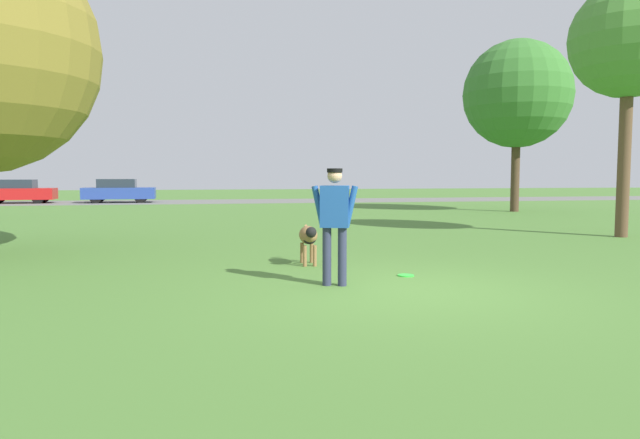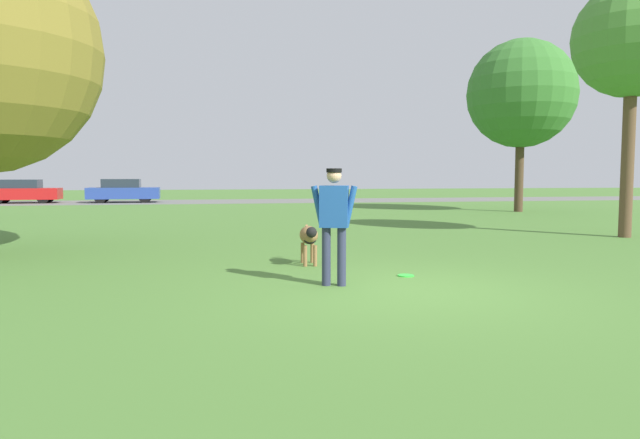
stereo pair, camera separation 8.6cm
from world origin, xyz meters
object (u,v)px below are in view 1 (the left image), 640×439
(tree_far_right, at_px, (517,94))
(frisbee, at_px, (406,275))
(dog, at_px, (309,237))
(tree_near_right, at_px, (629,41))
(parked_car_blue, at_px, (119,191))
(parked_car_red, at_px, (17,192))
(person, at_px, (335,216))

(tree_far_right, bearing_deg, frisbee, -125.39)
(dog, height_order, frisbee, dog)
(tree_near_right, relative_size, parked_car_blue, 1.58)
(tree_near_right, bearing_deg, parked_car_blue, 125.03)
(parked_car_blue, bearing_deg, tree_near_right, -56.76)
(parked_car_red, bearing_deg, frisbee, -65.78)
(person, height_order, dog, person)
(person, relative_size, parked_car_blue, 0.41)
(tree_far_right, bearing_deg, parked_car_blue, 146.71)
(dog, relative_size, tree_far_right, 0.14)
(dog, distance_m, tree_near_right, 10.49)
(frisbee, relative_size, tree_near_right, 0.04)
(parked_car_red, bearing_deg, tree_near_right, -49.54)
(frisbee, relative_size, parked_car_blue, 0.06)
(parked_car_blue, bearing_deg, parked_car_red, 174.85)
(dog, height_order, tree_near_right, tree_near_right)
(person, bearing_deg, frisbee, 42.03)
(dog, distance_m, frisbee, 2.03)
(tree_near_right, bearing_deg, frisbee, -149.57)
(parked_car_red, xyz_separation_m, parked_car_blue, (5.69, -0.33, 0.01))
(dog, xyz_separation_m, parked_car_blue, (-6.91, 25.65, 0.18))
(dog, bearing_deg, parked_car_red, -151.21)
(dog, distance_m, parked_car_blue, 26.57)
(person, relative_size, tree_far_right, 0.23)
(frisbee, distance_m, parked_car_red, 30.76)
(person, relative_size, dog, 1.59)
(person, xyz_separation_m, parked_car_blue, (-6.94, 27.65, -0.33))
(frisbee, distance_m, parked_car_blue, 28.32)
(parked_car_red, distance_m, parked_car_blue, 5.70)
(frisbee, bearing_deg, tree_near_right, 30.43)
(frisbee, height_order, parked_car_blue, parked_car_blue)
(dog, bearing_deg, tree_near_right, 111.66)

